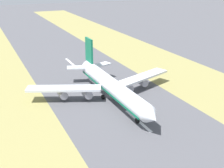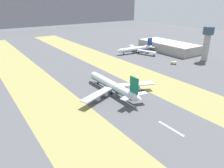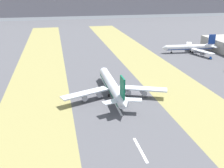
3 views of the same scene
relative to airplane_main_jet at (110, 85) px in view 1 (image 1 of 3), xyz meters
The scene contains 6 objects.
ground_plane 6.76m from the airplane_main_jet, 108.41° to the right, with size 800.00×800.00×0.00m, color #4C4C51.
grass_median_west 46.46m from the airplane_main_jet, behind, with size 40.00×600.00×0.01m, color olive.
centreline_dash_near 58.41m from the airplane_main_jet, 90.96° to the right, with size 1.20×18.00×0.01m, color silver.
centreline_dash_mid 19.09m from the airplane_main_jet, 93.08° to the right, with size 1.20×18.00×0.01m, color silver.
centreline_dash_far 22.74m from the airplane_main_jet, 92.54° to the left, with size 1.20×18.00×0.01m, color silver.
airplane_main_jet is the anchor object (origin of this frame).
Camera 1 is at (47.55, 109.52, 48.52)m, focal length 50.00 mm.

